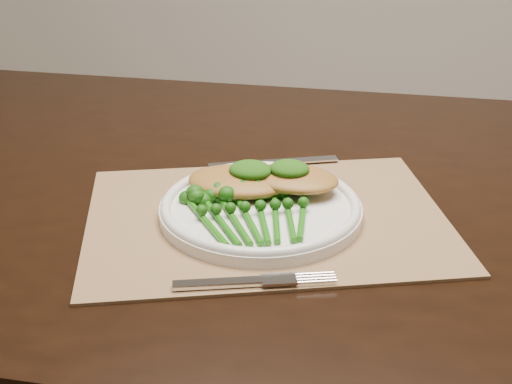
% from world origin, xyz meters
% --- Properties ---
extents(placemat, '(0.54, 0.47, 0.00)m').
position_xyz_m(placemat, '(-0.07, 0.00, 0.75)').
color(placemat, olive).
rests_on(placemat, dining_table).
extents(dinner_plate, '(0.26, 0.26, 0.02)m').
position_xyz_m(dinner_plate, '(-0.08, 0.00, 0.77)').
color(dinner_plate, white).
rests_on(dinner_plate, placemat).
extents(knife, '(0.19, 0.09, 0.01)m').
position_xyz_m(knife, '(-0.12, 0.16, 0.76)').
color(knife, silver).
rests_on(knife, placemat).
extents(fork, '(0.17, 0.07, 0.01)m').
position_xyz_m(fork, '(-0.04, -0.15, 0.76)').
color(fork, silver).
rests_on(fork, placemat).
extents(chicken_fillet_left, '(0.14, 0.10, 0.03)m').
position_xyz_m(chicken_fillet_left, '(-0.12, 0.04, 0.78)').
color(chicken_fillet_left, '#A3702F').
rests_on(chicken_fillet_left, dinner_plate).
extents(chicken_fillet_right, '(0.13, 0.09, 0.02)m').
position_xyz_m(chicken_fillet_right, '(-0.05, 0.05, 0.79)').
color(chicken_fillet_right, '#A3702F').
rests_on(chicken_fillet_right, dinner_plate).
extents(pesto_dollop_left, '(0.06, 0.05, 0.02)m').
position_xyz_m(pesto_dollop_left, '(-0.10, 0.04, 0.80)').
color(pesto_dollop_left, '#133F09').
rests_on(pesto_dollop_left, chicken_fillet_left).
extents(pesto_dollop_right, '(0.05, 0.04, 0.02)m').
position_xyz_m(pesto_dollop_right, '(-0.05, 0.05, 0.80)').
color(pesto_dollop_right, '#133F09').
rests_on(pesto_dollop_right, chicken_fillet_right).
extents(broccolini_bundle, '(0.19, 0.20, 0.04)m').
position_xyz_m(broccolini_bundle, '(-0.08, -0.04, 0.77)').
color(broccolini_bundle, '#185F0C').
rests_on(broccolini_bundle, dinner_plate).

